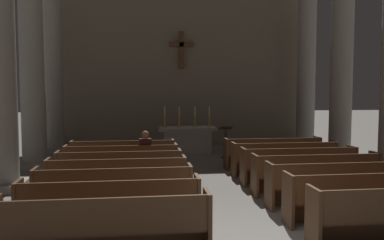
{
  "coord_description": "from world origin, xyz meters",
  "views": [
    {
      "loc": [
        -1.77,
        -5.68,
        2.4
      ],
      "look_at": [
        0.0,
        7.99,
        1.38
      ],
      "focal_mm": 37.73,
      "sensor_mm": 36.0,
      "label": 1
    }
  ],
  "objects_px": {
    "pew_left_row_3": "(114,191)",
    "candlestick_outer_right": "(209,120)",
    "column_right_fourth": "(306,68)",
    "pew_left_row_4": "(117,179)",
    "column_left_fourth": "(53,66)",
    "candlestick_inner_right": "(195,120)",
    "candlestick_inner_left": "(179,120)",
    "pew_left_row_1": "(105,228)",
    "altar": "(187,139)",
    "lectern": "(226,143)",
    "pew_left_row_2": "(110,206)",
    "pew_left_row_7": "(123,156)",
    "pew_right_row_4": "(316,174)",
    "pew_right_row_2": "(366,197)",
    "pew_left_row_6": "(122,162)",
    "pew_right_row_5": "(299,165)",
    "column_right_third": "(342,63)",
    "pew_right_row_6": "(284,158)",
    "column_left_third": "(32,60)",
    "pew_right_row_3": "(338,184)",
    "pew_left_row_5": "(120,170)",
    "lone_worshipper": "(145,154)",
    "pew_right_row_7": "(273,153)",
    "candlestick_outer_left": "(165,121)"
  },
  "relations": [
    {
      "from": "pew_left_row_3",
      "to": "candlestick_outer_right",
      "type": "xyz_separation_m",
      "value": [
        3.12,
        7.38,
        0.79
      ]
    },
    {
      "from": "column_right_fourth",
      "to": "pew_left_row_4",
      "type": "bearing_deg",
      "value": -135.4
    },
    {
      "from": "column_left_fourth",
      "to": "candlestick_inner_right",
      "type": "bearing_deg",
      "value": -9.35
    },
    {
      "from": "column_left_fourth",
      "to": "candlestick_inner_left",
      "type": "distance_m",
      "value": 5.26
    },
    {
      "from": "pew_left_row_1",
      "to": "altar",
      "type": "bearing_deg",
      "value": 76.5
    },
    {
      "from": "pew_left_row_4",
      "to": "lectern",
      "type": "xyz_separation_m",
      "value": [
        3.51,
        5.14,
        0.07
      ]
    },
    {
      "from": "pew_left_row_2",
      "to": "pew_left_row_7",
      "type": "distance_m",
      "value": 5.2
    },
    {
      "from": "pew_left_row_1",
      "to": "column_right_fourth",
      "type": "xyz_separation_m",
      "value": [
        7.33,
        10.34,
        2.84
      ]
    },
    {
      "from": "pew_left_row_1",
      "to": "pew_right_row_4",
      "type": "height_order",
      "value": "same"
    },
    {
      "from": "pew_left_row_7",
      "to": "pew_right_row_2",
      "type": "height_order",
      "value": "same"
    },
    {
      "from": "pew_left_row_7",
      "to": "lectern",
      "type": "xyz_separation_m",
      "value": [
        3.51,
        2.02,
        0.07
      ]
    },
    {
      "from": "candlestick_inner_right",
      "to": "candlestick_inner_left",
      "type": "bearing_deg",
      "value": 180.0
    },
    {
      "from": "pew_left_row_6",
      "to": "pew_right_row_5",
      "type": "distance_m",
      "value": 4.66
    },
    {
      "from": "pew_right_row_4",
      "to": "column_left_fourth",
      "type": "bearing_deg",
      "value": 135.4
    },
    {
      "from": "column_right_third",
      "to": "candlestick_inner_right",
      "type": "relative_size",
      "value": 8.78
    },
    {
      "from": "pew_left_row_2",
      "to": "pew_right_row_6",
      "type": "distance_m",
      "value": 6.16
    },
    {
      "from": "pew_left_row_7",
      "to": "column_right_third",
      "type": "bearing_deg",
      "value": 9.02
    },
    {
      "from": "candlestick_inner_left",
      "to": "lectern",
      "type": "height_order",
      "value": "candlestick_inner_left"
    },
    {
      "from": "pew_right_row_6",
      "to": "column_left_third",
      "type": "relative_size",
      "value": 0.44
    },
    {
      "from": "pew_left_row_6",
      "to": "candlestick_inner_right",
      "type": "height_order",
      "value": "candlestick_inner_right"
    },
    {
      "from": "pew_right_row_6",
      "to": "column_right_third",
      "type": "distance_m",
      "value": 4.55
    },
    {
      "from": "pew_left_row_7",
      "to": "candlestick_inner_left",
      "type": "xyz_separation_m",
      "value": [
        1.97,
        3.22,
        0.79
      ]
    },
    {
      "from": "pew_left_row_6",
      "to": "pew_left_row_4",
      "type": "bearing_deg",
      "value": -90.0
    },
    {
      "from": "altar",
      "to": "candlestick_inner_right",
      "type": "bearing_deg",
      "value": 0.0
    },
    {
      "from": "column_left_fourth",
      "to": "pew_right_row_4",
      "type": "bearing_deg",
      "value": -44.6
    },
    {
      "from": "pew_right_row_4",
      "to": "pew_right_row_3",
      "type": "bearing_deg",
      "value": -90.0
    },
    {
      "from": "pew_left_row_5",
      "to": "lectern",
      "type": "bearing_deg",
      "value": 49.45
    },
    {
      "from": "pew_right_row_5",
      "to": "candlestick_outer_right",
      "type": "xyz_separation_m",
      "value": [
        -1.42,
        5.3,
        0.79
      ]
    },
    {
      "from": "pew_right_row_4",
      "to": "candlestick_inner_left",
      "type": "xyz_separation_m",
      "value": [
        -2.57,
        6.34,
        0.79
      ]
    },
    {
      "from": "candlestick_outer_right",
      "to": "lone_worshipper",
      "type": "bearing_deg",
      "value": -120.42
    },
    {
      "from": "pew_right_row_7",
      "to": "pew_right_row_5",
      "type": "bearing_deg",
      "value": -90.0
    },
    {
      "from": "pew_right_row_4",
      "to": "column_right_fourth",
      "type": "bearing_deg",
      "value": 68.93
    },
    {
      "from": "candlestick_outer_left",
      "to": "candlestick_outer_right",
      "type": "xyz_separation_m",
      "value": [
        1.7,
        0.0,
        0.0
      ]
    },
    {
      "from": "lectern",
      "to": "candlestick_outer_right",
      "type": "bearing_deg",
      "value": 107.95
    },
    {
      "from": "pew_left_row_2",
      "to": "column_right_third",
      "type": "bearing_deg",
      "value": 40.96
    },
    {
      "from": "pew_left_row_4",
      "to": "column_right_fourth",
      "type": "bearing_deg",
      "value": 44.6
    },
    {
      "from": "pew_left_row_2",
      "to": "lone_worshipper",
      "type": "distance_m",
      "value": 4.25
    },
    {
      "from": "pew_left_row_5",
      "to": "column_left_third",
      "type": "bearing_deg",
      "value": 130.65
    },
    {
      "from": "pew_left_row_1",
      "to": "pew_right_row_5",
      "type": "relative_size",
      "value": 1.0
    },
    {
      "from": "column_right_fourth",
      "to": "lectern",
      "type": "bearing_deg",
      "value": -151.39
    },
    {
      "from": "pew_right_row_7",
      "to": "candlestick_inner_left",
      "type": "distance_m",
      "value": 4.2
    },
    {
      "from": "pew_left_row_7",
      "to": "candlestick_inner_right",
      "type": "height_order",
      "value": "candlestick_inner_right"
    },
    {
      "from": "column_right_third",
      "to": "pew_left_row_4",
      "type": "bearing_deg",
      "value": -149.7
    },
    {
      "from": "column_right_third",
      "to": "pew_left_row_2",
      "type": "bearing_deg",
      "value": -139.04
    },
    {
      "from": "pew_left_row_5",
      "to": "column_right_third",
      "type": "height_order",
      "value": "column_right_third"
    },
    {
      "from": "pew_left_row_4",
      "to": "pew_left_row_5",
      "type": "height_order",
      "value": "same"
    },
    {
      "from": "pew_left_row_4",
      "to": "pew_right_row_5",
      "type": "distance_m",
      "value": 4.66
    },
    {
      "from": "candlestick_outer_left",
      "to": "pew_left_row_3",
      "type": "bearing_deg",
      "value": -100.9
    },
    {
      "from": "pew_left_row_3",
      "to": "pew_left_row_4",
      "type": "height_order",
      "value": "same"
    },
    {
      "from": "pew_right_row_3",
      "to": "pew_right_row_4",
      "type": "distance_m",
      "value": 1.04
    }
  ]
}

